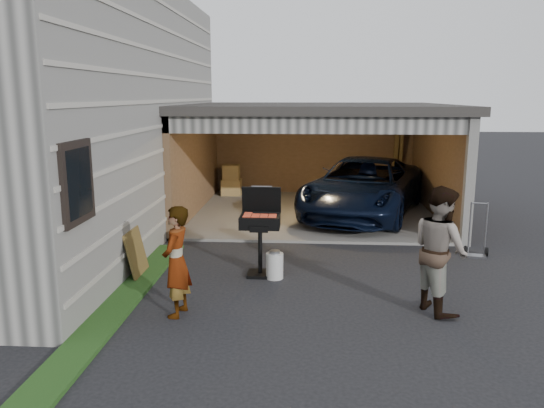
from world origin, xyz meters
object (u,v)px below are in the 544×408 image
(minivan, at_px, (364,189))
(plywood_panel, at_px, (136,254))
(propane_tank, at_px, (275,266))
(bbq_grill, at_px, (260,224))
(hand_truck, at_px, (477,246))
(man, at_px, (440,249))
(woman, at_px, (176,262))

(minivan, relative_size, plywood_panel, 6.23)
(propane_tank, xyz_separation_m, plywood_panel, (-2.41, -0.08, 0.19))
(propane_tank, relative_size, plywood_panel, 0.53)
(bbq_grill, bearing_deg, propane_tank, -33.77)
(plywood_panel, distance_m, hand_truck, 6.53)
(propane_tank, bearing_deg, hand_truck, 21.81)
(man, xyz_separation_m, hand_truck, (1.43, 2.79, -0.72))
(minivan, xyz_separation_m, plywood_panel, (-4.42, -4.98, -0.32))
(woman, distance_m, man, 3.81)
(woman, height_order, man, man)
(bbq_grill, xyz_separation_m, hand_truck, (4.17, 1.39, -0.71))
(propane_tank, relative_size, hand_truck, 0.42)
(man, xyz_separation_m, propane_tank, (-2.48, 1.22, -0.71))
(bbq_grill, height_order, propane_tank, bbq_grill)
(minivan, bearing_deg, woman, -98.32)
(minivan, bearing_deg, plywood_panel, -113.11)
(woman, relative_size, hand_truck, 1.49)
(bbq_grill, relative_size, hand_truck, 1.43)
(man, relative_size, plywood_panel, 2.20)
(minivan, relative_size, hand_truck, 4.88)
(minivan, relative_size, man, 2.83)
(propane_tank, height_order, plywood_panel, plywood_panel)
(minivan, height_order, hand_truck, minivan)
(propane_tank, distance_m, plywood_panel, 2.42)
(minivan, xyz_separation_m, woman, (-3.31, -6.56, 0.07))
(hand_truck, bearing_deg, woman, -136.59)
(woman, distance_m, hand_truck, 6.15)
(plywood_panel, bearing_deg, man, -13.19)
(bbq_grill, height_order, plywood_panel, bbq_grill)
(propane_tank, xyz_separation_m, hand_truck, (3.91, 1.56, -0.02))
(man, bearing_deg, hand_truck, -47.84)
(propane_tank, bearing_deg, plywood_panel, -178.19)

